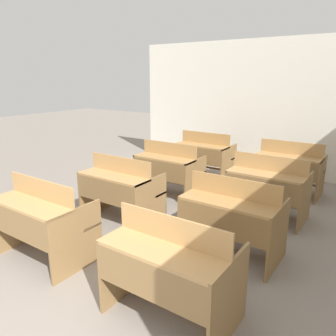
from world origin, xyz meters
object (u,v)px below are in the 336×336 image
(bench_back_left, at_px, (204,155))
(bench_third_right, at_px, (267,187))
(bench_second_right, at_px, (232,217))
(bench_back_right, at_px, (289,167))
(schoolbag, at_px, (25,219))
(bench_front_left, at_px, (42,219))
(bench_third_left, at_px, (168,169))
(bench_second_left, at_px, (120,188))
(bench_front_right, at_px, (170,268))

(bench_back_left, bearing_deg, bench_third_right, -36.36)
(bench_second_right, relative_size, bench_back_right, 1.00)
(schoolbag, bearing_deg, bench_front_left, -18.32)
(bench_front_left, height_order, schoolbag, bench_front_left)
(bench_third_left, bearing_deg, bench_back_left, 89.24)
(bench_front_left, bearing_deg, bench_second_left, 89.06)
(bench_back_left, height_order, bench_back_right, same)
(bench_third_right, bearing_deg, bench_front_left, -124.30)
(bench_third_right, bearing_deg, bench_back_right, 91.12)
(bench_second_right, bearing_deg, bench_back_right, 90.75)
(bench_front_right, xyz_separation_m, bench_back_right, (-0.03, 3.89, 0.00))
(bench_third_right, bearing_deg, schoolbag, -138.04)
(bench_third_right, distance_m, schoolbag, 3.50)
(bench_second_right, distance_m, bench_third_left, 2.21)
(bench_third_left, bearing_deg, bench_second_right, -36.08)
(bench_front_right, bearing_deg, bench_third_right, 90.15)
(bench_back_left, bearing_deg, bench_back_right, -0.13)
(bench_third_right, xyz_separation_m, bench_back_right, (-0.03, 1.29, 0.00))
(bench_third_left, distance_m, bench_back_left, 1.31)
(bench_second_right, bearing_deg, bench_front_left, -144.26)
(bench_third_left, relative_size, bench_third_right, 1.00)
(bench_front_right, xyz_separation_m, schoolbag, (-2.60, 0.27, -0.32))
(bench_front_right, relative_size, bench_third_right, 1.00)
(bench_second_left, bearing_deg, bench_second_right, -0.39)
(bench_front_right, bearing_deg, bench_second_right, 89.91)
(bench_third_right, xyz_separation_m, schoolbag, (-2.59, -2.33, -0.32))
(bench_front_right, relative_size, bench_second_left, 1.00)
(bench_third_right, bearing_deg, bench_third_left, -179.47)
(bench_third_left, height_order, bench_third_right, same)
(schoolbag, bearing_deg, bench_second_right, 21.27)
(bench_third_left, xyz_separation_m, schoolbag, (-0.81, -2.31, -0.32))
(bench_third_right, bearing_deg, bench_front_right, -89.85)
(bench_front_right, xyz_separation_m, bench_second_left, (-1.76, 1.30, 0.00))
(bench_front_right, height_order, bench_back_left, same)
(bench_second_left, bearing_deg, schoolbag, -129.31)
(bench_second_right, relative_size, bench_third_left, 1.00)
(bench_third_left, xyz_separation_m, bench_third_right, (1.78, 0.02, 0.00))
(bench_back_right, bearing_deg, bench_third_right, -88.88)
(bench_second_left, xyz_separation_m, bench_second_right, (1.76, -0.01, 0.00))
(bench_third_right, relative_size, bench_back_right, 1.00)
(schoolbag, bearing_deg, bench_second_left, 50.69)
(bench_second_left, relative_size, bench_back_left, 1.00)
(bench_back_right, bearing_deg, bench_third_left, -143.26)
(bench_second_left, relative_size, bench_second_right, 1.00)
(bench_third_right, xyz_separation_m, bench_back_left, (-1.76, 1.30, 0.00))
(bench_second_left, distance_m, schoolbag, 1.36)
(bench_second_right, xyz_separation_m, schoolbag, (-2.60, -1.01, -0.32))
(bench_third_left, bearing_deg, schoolbag, -109.39)
(bench_back_left, relative_size, bench_back_right, 1.00)
(bench_front_right, distance_m, bench_second_left, 2.19)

